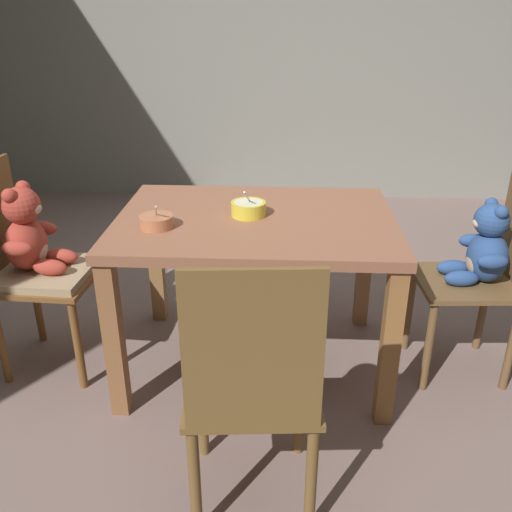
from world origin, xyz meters
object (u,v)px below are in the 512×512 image
Objects in this scene: porridge_bowl_terracotta_near_left at (157,221)px; dining_table at (255,240)px; teddy_chair_near_front at (252,362)px; teddy_chair_near_left at (32,251)px; porridge_bowl_yellow_center at (248,208)px; teddy_chair_near_right at (483,259)px.

dining_table is at bearing 19.99° from porridge_bowl_terracotta_near_left.
teddy_chair_near_front is at bearing -57.73° from porridge_bowl_terracotta_near_left.
porridge_bowl_terracotta_near_left is at bearing 27.86° from teddy_chair_near_front.
porridge_bowl_yellow_center is at bearing 7.35° from teddy_chair_near_left.
teddy_chair_near_left is 0.96m from porridge_bowl_yellow_center.
teddy_chair_near_right is 5.99× the size of porridge_bowl_yellow_center.
dining_table is 8.09× the size of porridge_bowl_terracotta_near_left.
teddy_chair_near_front is at bearing 37.37° from teddy_chair_near_right.
dining_table is 7.41× the size of porridge_bowl_yellow_center.
porridge_bowl_terracotta_near_left is (-1.37, -0.15, 0.20)m from teddy_chair_near_right.
teddy_chair_near_front is 1.25m from teddy_chair_near_left.
teddy_chair_near_right is at bearing 0.29° from dining_table.
porridge_bowl_yellow_center is (-0.03, 0.02, 0.14)m from dining_table.
dining_table is 1.24× the size of teddy_chair_near_right.
teddy_chair_near_front reaches higher than porridge_bowl_yellow_center.
teddy_chair_near_left reaches higher than porridge_bowl_yellow_center.
teddy_chair_near_front reaches higher than teddy_chair_near_right.
porridge_bowl_yellow_center is at bearing 152.37° from dining_table.
teddy_chair_near_left is at bearing 48.46° from teddy_chair_near_front.
dining_table is 0.14m from porridge_bowl_yellow_center.
dining_table is at bearing 6.29° from teddy_chair_near_left.
porridge_bowl_yellow_center is at bearing -3.98° from teddy_chair_near_right.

